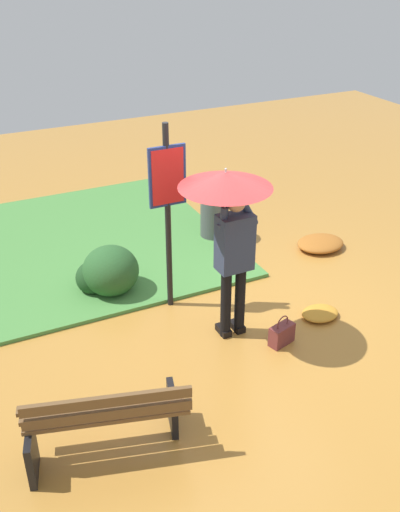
% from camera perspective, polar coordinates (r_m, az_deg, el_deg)
% --- Properties ---
extents(ground_plane, '(18.00, 18.00, 0.00)m').
position_cam_1_polar(ground_plane, '(7.02, 3.99, -6.22)').
color(ground_plane, '#B27A33').
extents(grass_verge, '(4.80, 4.00, 0.05)m').
position_cam_1_polar(grass_verge, '(8.75, -13.91, 0.69)').
color(grass_verge, '#47843D').
rests_on(grass_verge, ground_plane).
extents(person_with_umbrella, '(0.96, 0.96, 2.04)m').
position_cam_1_polar(person_with_umbrella, '(5.97, 2.91, 4.31)').
color(person_with_umbrella, black).
rests_on(person_with_umbrella, ground_plane).
extents(info_sign_post, '(0.44, 0.07, 2.30)m').
position_cam_1_polar(info_sign_post, '(6.60, -3.19, 5.77)').
color(info_sign_post, black).
rests_on(info_sign_post, ground_plane).
extents(handbag, '(0.33, 0.22, 0.37)m').
position_cam_1_polar(handbag, '(6.61, 8.03, -7.60)').
color(handbag, brown).
rests_on(handbag, ground_plane).
extents(park_bench, '(1.43, 0.73, 0.75)m').
position_cam_1_polar(park_bench, '(5.23, -9.28, -15.44)').
color(park_bench, black).
rests_on(park_bench, ground_plane).
extents(trash_bin, '(0.42, 0.42, 0.83)m').
position_cam_1_polar(trash_bin, '(8.70, 1.36, 4.29)').
color(trash_bin, '#4C4C51').
rests_on(trash_bin, ground_plane).
extents(shrub_cluster, '(0.79, 0.72, 0.64)m').
position_cam_1_polar(shrub_cluster, '(7.45, -9.10, -1.56)').
color(shrub_cluster, '#285628').
rests_on(shrub_cluster, ground_plane).
extents(leaf_pile_by_bench, '(0.46, 0.37, 0.10)m').
position_cam_1_polar(leaf_pile_by_bench, '(7.17, 11.69, -5.52)').
color(leaf_pile_by_bench, '#C68428').
rests_on(leaf_pile_by_bench, ground_plane).
extents(leaf_pile_far_path, '(0.71, 0.57, 0.16)m').
position_cam_1_polar(leaf_pile_far_path, '(8.72, 11.74, 1.23)').
color(leaf_pile_far_path, '#A86023').
rests_on(leaf_pile_far_path, ground_plane).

